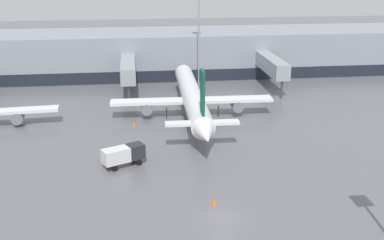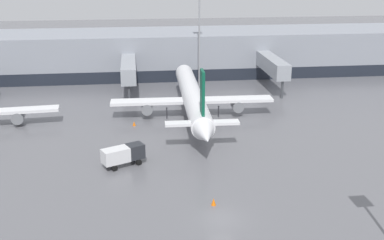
% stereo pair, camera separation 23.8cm
% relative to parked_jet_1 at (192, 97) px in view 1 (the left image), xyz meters
% --- Properties ---
extents(ground_plane, '(320.00, 320.00, 0.00)m').
position_rel_parked_jet_1_xyz_m(ground_plane, '(-1.06, -31.71, -3.15)').
color(ground_plane, slate).
extents(terminal_building, '(160.00, 30.79, 9.00)m').
position_rel_parked_jet_1_xyz_m(terminal_building, '(-1.18, 30.08, 1.35)').
color(terminal_building, gray).
rests_on(terminal_building, ground_plane).
extents(parked_jet_1, '(25.43, 39.47, 10.47)m').
position_rel_parked_jet_1_xyz_m(parked_jet_1, '(0.00, 0.00, 0.00)').
color(parked_jet_1, white).
rests_on(parked_jet_1, ground_plane).
extents(service_truck_1, '(5.36, 3.77, 2.46)m').
position_rel_parked_jet_1_xyz_m(service_truck_1, '(-10.54, -18.02, -1.62)').
color(service_truck_1, silver).
rests_on(service_truck_1, ground_plane).
extents(traffic_cone_2, '(0.49, 0.49, 0.65)m').
position_rel_parked_jet_1_xyz_m(traffic_cone_2, '(-9.18, -3.46, -2.82)').
color(traffic_cone_2, orange).
rests_on(traffic_cone_2, ground_plane).
extents(traffic_cone_4, '(0.49, 0.49, 0.75)m').
position_rel_parked_jet_1_xyz_m(traffic_cone_4, '(-1.37, -28.93, -2.77)').
color(traffic_cone_4, orange).
rests_on(traffic_cone_4, ground_plane).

